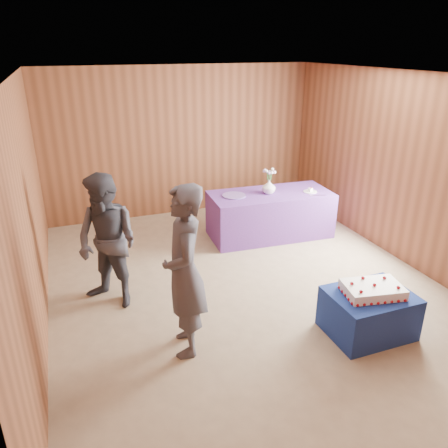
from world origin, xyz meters
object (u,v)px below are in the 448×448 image
cake_table (368,313)px  sheet_cake (373,289)px  vase (269,187)px  serving_table (270,214)px  guest_left (185,272)px  guest_right (108,242)px

cake_table → sheet_cake: sheet_cake is taller
vase → serving_table: bearing=-8.1°
guest_left → vase: bearing=149.2°
vase → guest_right: guest_right is taller
sheet_cake → guest_right: (-2.60, 1.62, 0.28)m
guest_left → cake_table: bearing=87.6°
sheet_cake → vase: vase is taller
cake_table → guest_left: (-1.97, 0.45, 0.66)m
cake_table → sheet_cake: (0.00, -0.01, 0.31)m
sheet_cake → guest_right: guest_right is taller
cake_table → guest_right: (-2.60, 1.62, 0.59)m
serving_table → guest_left: 3.24m
sheet_cake → guest_left: size_ratio=0.39×
serving_table → guest_left: size_ratio=1.09×
cake_table → vase: 2.91m
vase → sheet_cake: bearing=-92.4°
vase → guest_left: 3.18m
serving_table → guest_right: size_ratio=1.20×
vase → guest_left: (-2.10, -2.39, 0.05)m
serving_table → guest_right: 3.05m
serving_table → vase: 0.49m
vase → guest_left: guest_left is taller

